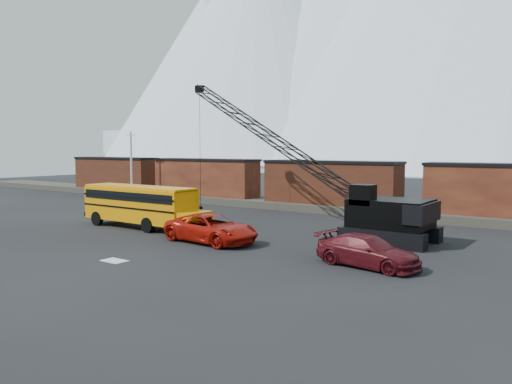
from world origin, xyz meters
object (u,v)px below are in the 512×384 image
(maroon_suv, at_px, (368,251))
(crawler_crane, at_px, (273,139))
(red_pickup, at_px, (211,228))
(school_bus, at_px, (142,205))

(maroon_suv, relative_size, crawler_crane, 0.24)
(red_pickup, distance_m, maroon_suv, 10.84)
(school_bus, distance_m, crawler_crane, 11.30)
(crawler_crane, bearing_deg, red_pickup, -82.84)
(red_pickup, xyz_separation_m, crawler_crane, (-1.10, 8.74, 5.85))
(school_bus, relative_size, red_pickup, 1.79)
(school_bus, bearing_deg, maroon_suv, -5.01)
(maroon_suv, bearing_deg, school_bus, 92.75)
(school_bus, relative_size, crawler_crane, 0.50)
(red_pickup, distance_m, crawler_crane, 10.58)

